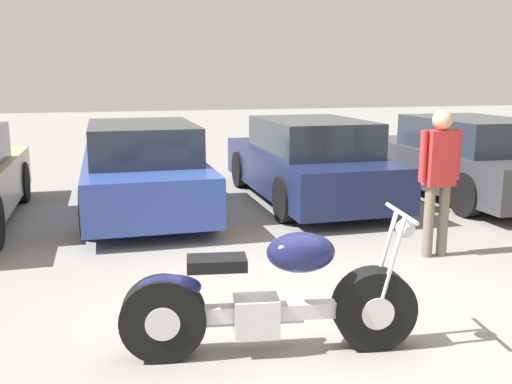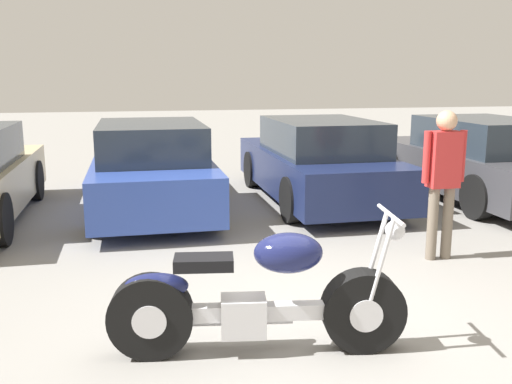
{
  "view_description": "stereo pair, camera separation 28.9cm",
  "coord_description": "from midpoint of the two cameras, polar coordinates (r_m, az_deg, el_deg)",
  "views": [
    {
      "loc": [
        -1.75,
        -4.28,
        2.11
      ],
      "look_at": [
        -0.18,
        1.59,
        0.85
      ],
      "focal_mm": 40.0,
      "sensor_mm": 36.0,
      "label": 1
    },
    {
      "loc": [
        -1.47,
        -4.35,
        2.11
      ],
      "look_at": [
        -0.18,
        1.59,
        0.85
      ],
      "focal_mm": 40.0,
      "sensor_mm": 36.0,
      "label": 2
    }
  ],
  "objects": [
    {
      "name": "parked_car_blue",
      "position": [
        9.08,
        -12.2,
        2.28
      ],
      "size": [
        1.83,
        4.45,
        1.39
      ],
      "color": "#2D479E",
      "rests_on": "ground_plane"
    },
    {
      "name": "person_standing",
      "position": [
        6.83,
        16.7,
        2.06
      ],
      "size": [
        0.52,
        0.23,
        1.72
      ],
      "color": "#726656",
      "rests_on": "ground_plane"
    },
    {
      "name": "parked_car_navy",
      "position": [
        9.64,
        4.29,
        3.04
      ],
      "size": [
        1.83,
        4.45,
        1.39
      ],
      "color": "#19234C",
      "rests_on": "ground_plane"
    },
    {
      "name": "motorcycle",
      "position": [
        4.39,
        -0.64,
        -10.7
      ],
      "size": [
        2.27,
        0.77,
        1.09
      ],
      "color": "black",
      "rests_on": "ground_plane"
    },
    {
      "name": "parked_car_dark_grey",
      "position": [
        10.53,
        19.27,
        3.15
      ],
      "size": [
        1.83,
        4.45,
        1.39
      ],
      "color": "#3D3D42",
      "rests_on": "ground_plane"
    },
    {
      "name": "ground_plane",
      "position": [
        5.06,
        5.1,
        -12.95
      ],
      "size": [
        60.0,
        60.0,
        0.0
      ],
      "primitive_type": "plane",
      "color": "gray"
    }
  ]
}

